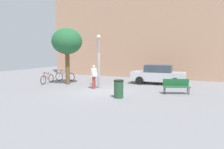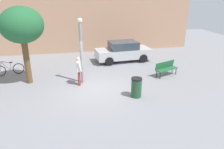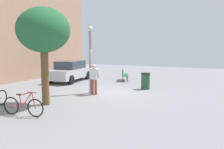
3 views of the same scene
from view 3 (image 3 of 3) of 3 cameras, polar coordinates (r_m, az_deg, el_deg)
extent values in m
plane|color=gray|center=(13.59, 0.60, -4.46)|extent=(36.00, 36.00, 0.00)
cylinder|color=gray|center=(13.29, -5.20, 2.88)|extent=(0.17, 0.17, 3.51)
sphere|color=#F2EACC|center=(13.29, -5.29, 10.96)|extent=(0.28, 0.28, 0.28)
cylinder|color=#9E3833|center=(13.15, -4.72, -2.99)|extent=(0.14, 0.14, 0.85)
cylinder|color=#9E3833|center=(13.05, -3.94, -3.05)|extent=(0.14, 0.14, 0.85)
cube|color=white|center=(12.99, -4.36, 0.13)|extent=(0.23, 0.40, 0.60)
sphere|color=tan|center=(12.95, -4.38, 1.93)|extent=(0.22, 0.22, 0.22)
cylinder|color=white|center=(13.15, -5.22, 0.33)|extent=(0.23, 0.09, 0.55)
cylinder|color=white|center=(12.92, -3.28, 0.23)|extent=(0.23, 0.09, 0.55)
cube|color=#236038|center=(18.25, 3.16, -0.09)|extent=(1.65, 1.01, 0.06)
cube|color=#236038|center=(18.22, 2.57, 0.69)|extent=(1.53, 0.72, 0.44)
cylinder|color=black|center=(19.00, 3.61, -0.54)|extent=(0.05, 0.05, 0.42)
cylinder|color=black|center=(17.57, 3.71, -1.16)|extent=(0.05, 0.05, 0.42)
cylinder|color=black|center=(18.99, 2.65, -0.54)|extent=(0.05, 0.05, 0.42)
cylinder|color=black|center=(17.57, 2.66, -1.16)|extent=(0.05, 0.05, 0.42)
cylinder|color=brown|center=(11.14, -15.83, -0.59)|extent=(0.34, 0.34, 2.56)
ellipsoid|color=#246235|center=(11.07, -16.20, 10.30)|extent=(2.36, 2.36, 2.01)
torus|color=black|center=(11.87, -25.02, -5.06)|extent=(0.70, 0.22, 0.71)
torus|color=black|center=(9.48, -18.00, -7.68)|extent=(0.14, 0.71, 0.71)
torus|color=black|center=(10.14, -23.12, -6.95)|extent=(0.14, 0.71, 0.71)
cylinder|color=red|center=(9.62, -19.85, -5.79)|extent=(0.10, 0.50, 0.64)
cylinder|color=red|center=(9.61, -20.15, -4.39)|extent=(0.11, 0.58, 0.18)
cylinder|color=red|center=(9.81, -21.17, -6.05)|extent=(0.05, 0.14, 0.48)
cylinder|color=red|center=(9.99, -22.01, -7.25)|extent=(0.10, 0.50, 0.04)
cylinder|color=red|center=(9.45, -18.39, -5.96)|extent=(0.06, 0.17, 0.63)
cube|color=black|center=(9.79, -21.46, -4.51)|extent=(0.10, 0.21, 0.04)
cylinder|color=red|center=(9.42, -18.79, -4.09)|extent=(0.08, 0.44, 0.03)
cube|color=#B7B7BC|center=(18.26, -10.01, 0.35)|extent=(4.32, 2.03, 0.70)
cube|color=#333D47|center=(18.20, -10.05, 2.32)|extent=(2.22, 1.73, 0.60)
cylinder|color=black|center=(19.85, -10.06, 0.01)|extent=(0.66, 0.27, 0.64)
cylinder|color=black|center=(19.11, -5.89, -0.19)|extent=(0.66, 0.27, 0.64)
cylinder|color=black|center=(17.58, -14.44, -1.00)|extent=(0.66, 0.27, 0.64)
cylinder|color=black|center=(16.74, -9.90, -1.28)|extent=(0.66, 0.27, 0.64)
cylinder|color=#234C2D|center=(14.82, 8.07, -1.72)|extent=(0.53, 0.53, 0.94)
cylinder|color=black|center=(14.75, 8.11, 0.24)|extent=(0.56, 0.56, 0.08)
camera|label=1|loc=(20.07, 45.57, 4.74)|focal=35.23mm
camera|label=2|loc=(12.35, 52.50, 15.21)|focal=34.61mm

